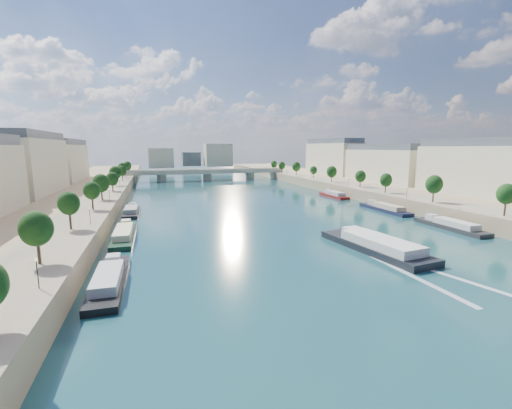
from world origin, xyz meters
TOP-DOWN VIEW (x-y plane):
  - ground at (0.00, 100.00)m, footprint 700.00×700.00m
  - quay_left at (-72.00, 100.00)m, footprint 44.00×520.00m
  - quay_right at (72.00, 100.00)m, footprint 44.00×520.00m
  - pave_left at (-57.00, 100.00)m, footprint 14.00×520.00m
  - pave_right at (57.00, 100.00)m, footprint 14.00×520.00m
  - trees_left at (-55.00, 102.00)m, footprint 4.80×268.80m
  - trees_right at (55.00, 110.00)m, footprint 4.80×268.80m
  - lamps_left at (-52.50, 90.00)m, footprint 0.36×200.36m
  - lamps_right at (52.50, 105.00)m, footprint 0.36×200.36m
  - buildings_left at (-85.00, 112.00)m, footprint 16.00×226.00m
  - buildings_right at (85.00, 112.00)m, footprint 16.00×226.00m
  - skyline at (3.19, 319.52)m, footprint 79.00×42.00m
  - bridge at (0.00, 227.22)m, footprint 112.00×12.00m
  - tour_barge at (11.19, 45.86)m, footprint 12.41×30.87m
  - wake at (11.19, 29.32)m, footprint 10.94×26.01m
  - moored_barges_left at (-45.50, 50.93)m, footprint 5.00×151.22m
  - moored_barges_right at (45.50, 57.52)m, footprint 5.00×159.97m

SIDE VIEW (x-z plane):
  - ground at x=0.00m, z-range 0.00..0.00m
  - wake at x=11.19m, z-range 0.00..0.04m
  - moored_barges_right at x=45.50m, z-range -0.96..2.64m
  - moored_barges_left at x=-45.50m, z-range -0.96..2.64m
  - tour_barge at x=11.19m, z-range -0.86..3.21m
  - quay_left at x=-72.00m, z-range 0.00..5.00m
  - quay_right at x=72.00m, z-range 0.00..5.00m
  - pave_left at x=-57.00m, z-range 5.00..5.10m
  - pave_right at x=57.00m, z-range 5.00..5.10m
  - bridge at x=0.00m, z-range 1.01..9.16m
  - lamps_left at x=-52.50m, z-range 5.64..9.92m
  - lamps_right at x=52.50m, z-range 5.64..9.92m
  - trees_left at x=-55.00m, z-range 6.35..14.61m
  - trees_right at x=55.00m, z-range 6.35..14.61m
  - skyline at x=3.19m, z-range 3.66..25.66m
  - buildings_left at x=-85.00m, z-range 4.85..28.05m
  - buildings_right at x=85.00m, z-range 4.85..28.05m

